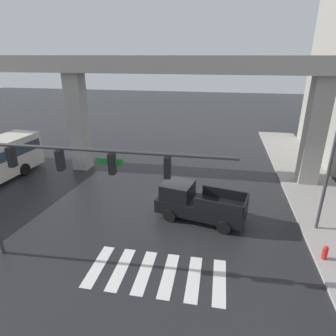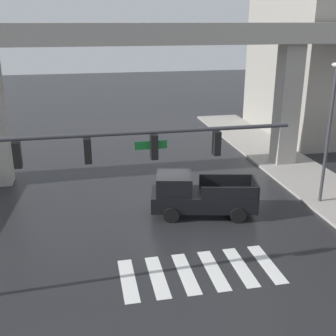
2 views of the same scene
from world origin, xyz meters
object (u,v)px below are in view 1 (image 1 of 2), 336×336
fire_hydrant (325,254)px  street_lamp_near_corner (333,152)px  traffic_signal_mast (59,169)px  pickup_truck (196,203)px

fire_hydrant → street_lamp_near_corner: bearing=81.5°
traffic_signal_mast → fire_hydrant: 12.51m
traffic_signal_mast → fire_hydrant: traffic_signal_mast is taller
street_lamp_near_corner → fire_hydrant: bearing=-98.5°
pickup_truck → street_lamp_near_corner: 7.56m
traffic_signal_mast → pickup_truck: bearing=42.8°
traffic_signal_mast → street_lamp_near_corner: street_lamp_near_corner is taller
traffic_signal_mast → fire_hydrant: size_ratio=12.81×
pickup_truck → traffic_signal_mast: 8.13m
street_lamp_near_corner → fire_hydrant: 4.94m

